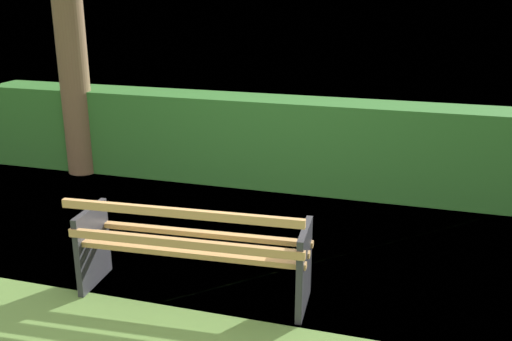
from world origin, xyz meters
The scene contains 3 objects.
ground_plane centered at (0.00, 0.00, 0.00)m, with size 1400.00×1400.00×0.00m, color #567A38.
park_bench centered at (0.00, -0.06, 0.43)m, with size 1.89×0.69×0.87m.
hedge_row centered at (0.00, 2.83, 0.55)m, with size 8.18×0.60×1.10m, color #2D6B28.
Camera 1 is at (1.68, -3.88, 2.42)m, focal length 40.40 mm.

